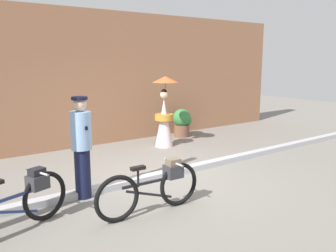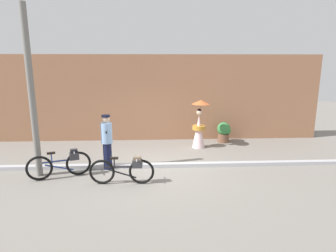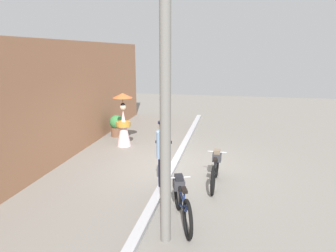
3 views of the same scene
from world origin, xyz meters
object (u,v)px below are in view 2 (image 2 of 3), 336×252
(bicycle_near_officer, at_px, (125,170))
(potted_plant_by_door, at_px, (224,132))
(person_officer, at_px, (107,141))
(person_with_parasol, at_px, (199,125))
(bicycle_far_side, at_px, (62,164))
(utility_pole, at_px, (32,94))

(bicycle_near_officer, relative_size, potted_plant_by_door, 2.11)
(person_officer, relative_size, person_with_parasol, 0.91)
(bicycle_far_side, xyz_separation_m, utility_pole, (-0.72, 0.17, 1.98))
(person_officer, bearing_deg, bicycle_far_side, -152.52)
(person_officer, distance_m, potted_plant_by_door, 5.21)
(person_with_parasol, relative_size, utility_pole, 0.39)
(bicycle_near_officer, distance_m, utility_pole, 3.33)
(person_officer, xyz_separation_m, potted_plant_by_door, (4.35, 2.84, -0.46))
(person_officer, height_order, person_with_parasol, person_with_parasol)
(bicycle_near_officer, xyz_separation_m, bicycle_far_side, (-1.84, 0.56, 0.01))
(utility_pole, bearing_deg, person_officer, 13.39)
(bicycle_far_side, relative_size, utility_pole, 0.35)
(bicycle_far_side, bearing_deg, potted_plant_by_door, 31.98)
(bicycle_near_officer, bearing_deg, utility_pole, 164.27)
(utility_pole, bearing_deg, person_with_parasol, 26.94)
(utility_pole, bearing_deg, potted_plant_by_door, 27.73)
(bicycle_far_side, distance_m, potted_plant_by_door, 6.54)
(person_officer, xyz_separation_m, person_with_parasol, (3.19, 2.14, -0.03))
(bicycle_far_side, xyz_separation_m, potted_plant_by_door, (5.55, 3.47, 0.03))
(bicycle_far_side, distance_m, utility_pole, 2.12)
(potted_plant_by_door, bearing_deg, bicycle_near_officer, -132.66)
(bicycle_far_side, height_order, potted_plant_by_door, potted_plant_by_door)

